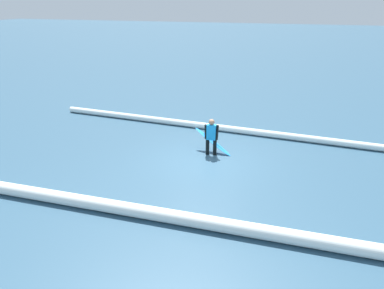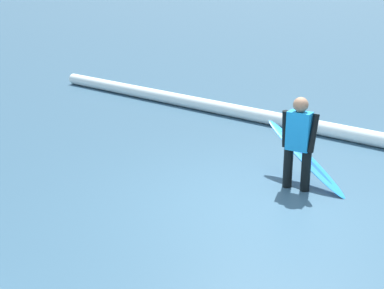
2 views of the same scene
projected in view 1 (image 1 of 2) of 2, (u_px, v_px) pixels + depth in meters
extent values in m
plane|color=#2D4F66|center=(204.00, 160.00, 13.54)|extent=(167.54, 167.54, 0.00)
cylinder|color=black|center=(207.00, 147.00, 13.98)|extent=(0.14, 0.14, 0.61)
cylinder|color=black|center=(215.00, 147.00, 13.92)|extent=(0.14, 0.14, 0.61)
cube|color=#198CD8|center=(211.00, 132.00, 13.74)|extent=(0.36, 0.23, 0.57)
sphere|color=#8F6A52|center=(212.00, 122.00, 13.60)|extent=(0.22, 0.22, 0.22)
cylinder|color=black|center=(206.00, 132.00, 13.79)|extent=(0.09, 0.14, 0.56)
cylinder|color=black|center=(217.00, 133.00, 13.69)|extent=(0.09, 0.22, 0.56)
ellipsoid|color=#268CE5|center=(213.00, 142.00, 14.20)|extent=(1.64, 0.74, 0.84)
ellipsoid|color=blue|center=(213.00, 142.00, 14.20)|extent=(1.28, 0.49, 0.68)
cylinder|color=white|center=(259.00, 133.00, 15.94)|extent=(19.69, 1.30, 0.28)
cylinder|color=white|center=(141.00, 211.00, 9.93)|extent=(17.79, 0.87, 0.37)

